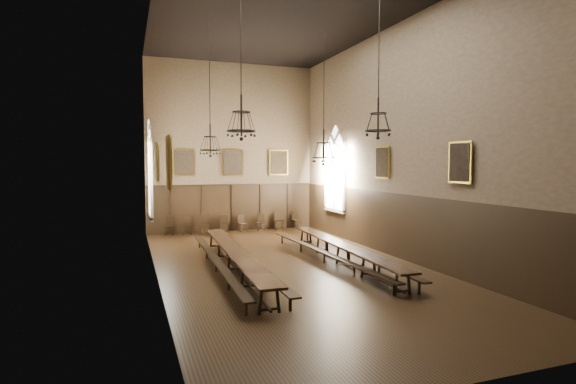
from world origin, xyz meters
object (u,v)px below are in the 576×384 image
chandelier_back_left (210,141)px  chandelier_front_right (378,121)px  bench_right_outer (349,253)px  table_left (235,261)px  chair_7 (297,223)px  bench_left_inner (245,260)px  table_right (343,254)px  chair_4 (242,226)px  chair_3 (224,227)px  chair_2 (205,228)px  chair_6 (279,224)px  bench_left_outer (216,264)px  chair_5 (261,226)px  chandelier_back_right (324,150)px  bench_right_inner (324,256)px  chair_0 (169,230)px  chandelier_front_left (241,120)px

chandelier_back_left → chandelier_front_right: bearing=-49.3°
bench_right_outer → table_left: bearing=-176.5°
chair_7 → bench_left_inner: bearing=-133.8°
table_right → bench_right_outer: 0.52m
chair_4 → chandelier_front_right: 12.21m
bench_right_outer → chair_3: chair_3 is taller
chair_2 → chair_6: chair_2 is taller
chair_6 → chandelier_front_right: (-0.48, -11.08, 4.68)m
bench_left_outer → chair_3: bearing=76.7°
chair_6 → chair_7: bearing=10.2°
bench_right_outer → chandelier_front_right: 5.44m
bench_left_inner → bench_right_outer: size_ratio=1.05×
chair_5 → chandelier_back_right: chandelier_back_right is taller
bench_right_inner → bench_right_outer: 1.05m
table_right → chair_0: size_ratio=9.35×
table_right → bench_right_outer: table_right is taller
chandelier_front_left → table_left: bearing=83.4°
table_left → chair_6: bearing=62.8°
table_left → chandelier_back_right: bearing=28.4°
bench_right_outer → chair_0: chair_0 is taller
bench_left_outer → chair_7: 10.45m
chair_2 → chair_4: size_ratio=1.19×
bench_left_outer → chandelier_back_right: bearing=22.9°
chair_6 → chandelier_front_left: 12.38m
chandelier_front_right → bench_left_outer: bearing=149.7°
chair_2 → chair_5: size_ratio=1.13×
chandelier_back_right → chandelier_front_left: bearing=-137.2°
table_left → chandelier_front_right: (3.97, -2.43, 4.60)m
bench_right_inner → chair_4: bearing=96.6°
bench_left_inner → chandelier_back_left: bearing=109.5°
chair_2 → table_right: bearing=-62.2°
chair_5 → chair_0: bearing=-170.7°
table_left → chandelier_front_left: bearing=-96.6°
chair_7 → chandelier_back_left: chandelier_back_left is taller
chair_0 → chair_3: (2.82, 0.12, -0.02)m
bench_left_outer → chair_4: size_ratio=11.35×
chandelier_back_right → chandelier_front_left: 6.15m
chair_6 → chandelier_front_left: chandelier_front_left is taller
bench_left_inner → chair_3: bearing=83.4°
chandelier_back_right → table_right: bearing=-96.3°
bench_right_inner → bench_right_outer: size_ratio=0.96×
chair_3 → chandelier_front_right: 12.41m
chair_5 → chandelier_back_left: chandelier_back_left is taller
chair_0 → chandelier_front_right: chandelier_front_right is taller
chandelier_back_left → chair_6: bearing=51.6°
bench_right_outer → chair_3: 9.01m
chair_4 → chandelier_back_left: bearing=-128.8°
bench_right_inner → chair_7: 8.75m
bench_left_outer → chair_6: bearing=58.9°
chair_7 → bench_right_inner: bearing=-116.5°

